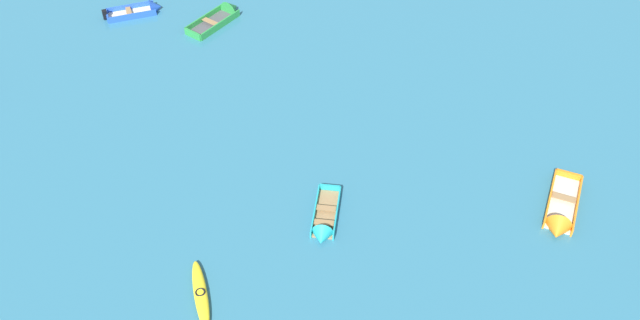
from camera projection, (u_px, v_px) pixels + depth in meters
name	position (u px, v px, depth m)	size (l,w,h in m)	color
rowboat_turquoise_back_row_left	(324.00, 226.00, 29.49)	(1.47, 3.40, 0.93)	#99754C
kayak_yellow_back_row_right	(201.00, 294.00, 27.01)	(1.28, 3.38, 0.32)	yellow
rowboat_orange_midfield_right	(560.00, 219.00, 29.76)	(2.69, 4.17, 1.14)	beige
rowboat_green_near_camera	(224.00, 14.00, 41.28)	(3.35, 3.80, 1.20)	#4C4C51
rowboat_blue_outer_left	(144.00, 10.00, 41.66)	(3.54, 2.01, 1.04)	beige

